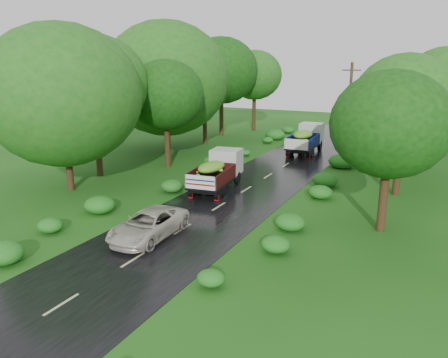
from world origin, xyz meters
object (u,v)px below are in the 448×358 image
Objects in this scene: truck_near at (218,169)px; car at (149,225)px; truck_far at (306,138)px; utility_pole at (349,113)px.

truck_near is 9.02m from car.
car is (-0.89, -23.27, -0.77)m from truck_far.
truck_far is 1.30× the size of car.
truck_near is at bearing -131.06° from utility_pole.
car is at bearing -117.57° from utility_pole.
truck_far is 5.77m from utility_pole.
truck_near is at bearing -98.84° from truck_far.
truck_far reaches higher than car.
car is (0.90, -8.95, -0.68)m from truck_near.
truck_near is 14.43m from truck_far.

